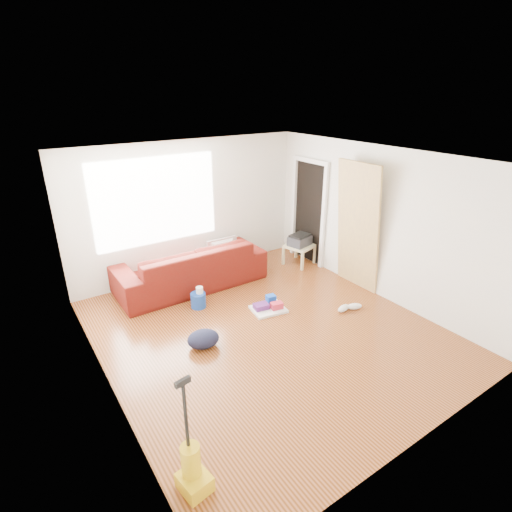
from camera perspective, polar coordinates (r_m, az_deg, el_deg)
room at (r=5.58m, az=1.35°, el=1.17°), size 4.51×5.01×2.51m
sofa at (r=7.37m, az=-9.11°, el=-4.14°), size 2.64×1.03×0.77m
tv_stand at (r=7.87m, az=-4.57°, el=-0.99°), size 0.77×0.56×0.26m
tv at (r=7.75m, az=-4.64°, el=1.09°), size 0.65×0.08×0.37m
side_table at (r=8.06m, az=6.22°, el=1.15°), size 0.62×0.62×0.41m
printer at (r=8.00m, az=6.28°, el=2.30°), size 0.49×0.42×0.22m
bucket at (r=6.67m, az=-8.19°, el=-7.19°), size 0.29×0.29×0.25m
toilet_paper at (r=6.60m, az=-8.02°, el=-5.79°), size 0.11×0.11×0.10m
cleaning_tray at (r=6.50m, az=1.81°, el=-7.23°), size 0.58×0.50×0.19m
backpack at (r=5.74m, az=-7.48°, el=-12.68°), size 0.51×0.44×0.24m
sneakers at (r=6.66m, az=13.13°, el=-7.15°), size 0.46×0.24×0.10m
vacuum at (r=4.03m, az=-9.06°, el=-27.88°), size 0.29×0.32×1.18m
door_panel at (r=7.48m, az=13.52°, el=-4.09°), size 0.28×0.90×2.24m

